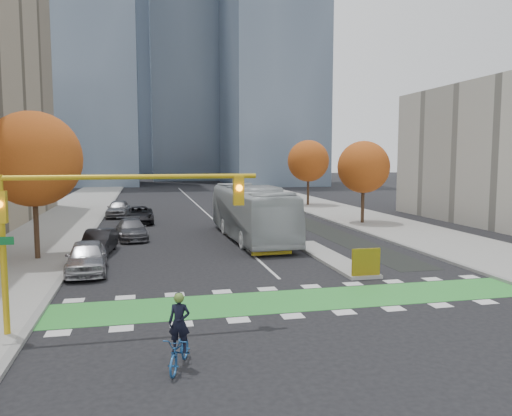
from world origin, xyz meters
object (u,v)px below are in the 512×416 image
tree_east_near (363,167)px  parked_car_a (87,257)px  hazard_board (366,262)px  cyclist (180,343)px  bus (251,212)px  tree_east_far (308,161)px  parked_car_b (99,242)px  tree_west (33,159)px  parked_car_e (118,209)px  parked_car_d (139,215)px  parked_car_c (132,229)px  traffic_signal_west (88,210)px

tree_east_near → parked_car_a: (-21.00, -13.71, -4.06)m
hazard_board → parked_car_a: size_ratio=0.30×
cyclist → bus: (6.40, 20.51, 1.18)m
tree_east_far → parked_car_b: size_ratio=1.76×
tree_west → parked_car_e: bearing=80.2°
tree_east_near → parked_car_d: (-18.60, 4.80, -4.15)m
tree_east_near → parked_car_b: 22.97m
hazard_board → bus: size_ratio=0.10×
tree_west → parked_car_b: size_ratio=1.89×
cyclist → parked_car_c: cyclist is taller
parked_car_c → tree_east_near: bearing=4.0°
hazard_board → parked_car_d: hazard_board is taller
tree_west → parked_car_a: size_ratio=1.74×
parked_car_d → parked_car_e: parked_car_e is taller
parked_car_e → tree_east_near: bearing=-19.7°
bus → parked_car_d: bus is taller
tree_west → parked_car_c: tree_west is taller
cyclist → tree_east_far: bearing=85.8°
traffic_signal_west → parked_car_e: 32.48m
hazard_board → parked_car_c: (-11.07, 14.09, -0.10)m
tree_east_near → parked_car_a: tree_east_near is taller
parked_car_c → tree_west: bearing=-135.1°
parked_car_b → parked_car_e: parked_car_e is taller
tree_east_near → parked_car_d: tree_east_near is taller
parked_car_a → parked_car_e: parked_car_e is taller
traffic_signal_west → parked_car_a: traffic_signal_west is taller
parked_car_a → parked_car_d: (2.40, 18.51, -0.09)m
parked_car_a → parked_car_b: (0.15, 5.00, -0.09)m
cyclist → bus: size_ratio=0.16×
parked_car_a → parked_car_e: size_ratio=0.99×
tree_west → traffic_signal_west: 13.25m
cyclist → parked_car_c: (-1.77, 22.27, -0.01)m
tree_east_far → traffic_signal_west: (-20.43, -38.51, -1.21)m
hazard_board → traffic_signal_west: 13.23m
cyclist → parked_car_d: 30.81m
hazard_board → cyclist: bearing=-138.6°
parked_car_c → cyclist: bearing=-92.5°
hazard_board → tree_east_far: (8.50, 33.80, 4.44)m
tree_east_far → cyclist: bearing=-113.0°
traffic_signal_west → parked_car_c: bearing=87.4°
parked_car_b → cyclist: bearing=-71.6°
tree_east_near → bus: (-10.89, -5.47, -2.98)m
tree_west → parked_car_e: 20.66m
bus → parked_car_e: (-9.70, 15.28, -1.07)m
parked_car_b → parked_car_d: size_ratio=0.85×
hazard_board → parked_car_b: size_ratio=0.32×
parked_car_a → traffic_signal_west: bearing=-85.9°
hazard_board → tree_east_far: size_ratio=0.18×
cyclist → parked_car_a: size_ratio=0.45×
hazard_board → parked_car_e: (-12.60, 27.60, 0.01)m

